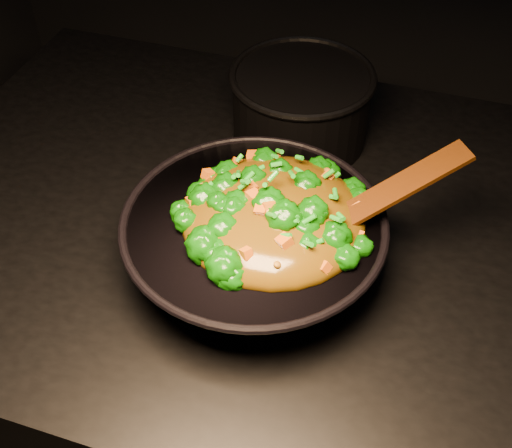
% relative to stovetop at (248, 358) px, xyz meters
% --- Properties ---
extents(stovetop, '(1.20, 0.90, 0.90)m').
position_rel_stovetop_xyz_m(stovetop, '(0.00, 0.00, 0.00)').
color(stovetop, black).
rests_on(stovetop, ground).
extents(wok, '(0.46, 0.46, 0.10)m').
position_rel_stovetop_xyz_m(wok, '(0.05, -0.12, 0.50)').
color(wok, black).
rests_on(wok, stovetop).
extents(stir_fry, '(0.32, 0.32, 0.09)m').
position_rel_stovetop_xyz_m(stir_fry, '(0.08, -0.11, 0.60)').
color(stir_fry, '#0E5806').
rests_on(stir_fry, wok).
extents(spatula, '(0.22, 0.19, 0.11)m').
position_rel_stovetop_xyz_m(spatula, '(0.22, -0.06, 0.60)').
color(spatula, black).
rests_on(spatula, wok).
extents(back_pot, '(0.33, 0.33, 0.14)m').
position_rel_stovetop_xyz_m(back_pot, '(0.03, 0.22, 0.52)').
color(back_pot, black).
rests_on(back_pot, stovetop).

